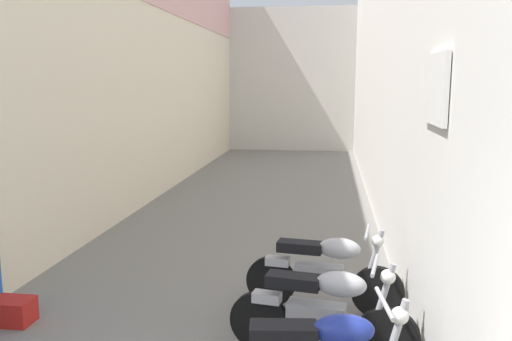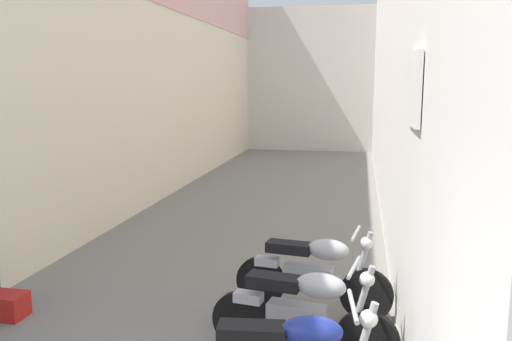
# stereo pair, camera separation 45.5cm
# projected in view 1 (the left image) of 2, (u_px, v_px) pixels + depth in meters

# --- Properties ---
(ground_plane) EXTENTS (35.06, 35.06, 0.00)m
(ground_plane) POSITION_uv_depth(u_px,v_px,m) (243.00, 229.00, 9.65)
(ground_plane) COLOR slate
(building_left) EXTENTS (0.45, 19.06, 7.77)m
(building_left) POSITION_uv_depth(u_px,v_px,m) (136.00, 23.00, 11.29)
(building_left) COLOR beige
(building_left) RESTS_ON ground
(building_right) EXTENTS (0.45, 19.06, 6.92)m
(building_right) POSITION_uv_depth(u_px,v_px,m) (388.00, 42.00, 10.67)
(building_right) COLOR silver
(building_right) RESTS_ON ground
(building_far_end) EXTENTS (7.89, 2.00, 5.53)m
(building_far_end) POSITION_uv_depth(u_px,v_px,m) (293.00, 80.00, 21.44)
(building_far_end) COLOR beige
(building_far_end) RESTS_ON ground
(motorcycle_third) EXTENTS (1.84, 0.58, 1.04)m
(motorcycle_third) POSITION_uv_depth(u_px,v_px,m) (322.00, 310.00, 5.06)
(motorcycle_third) COLOR black
(motorcycle_third) RESTS_ON ground
(motorcycle_fourth) EXTENTS (1.84, 0.58, 1.04)m
(motorcycle_fourth) POSITION_uv_depth(u_px,v_px,m) (324.00, 270.00, 6.13)
(motorcycle_fourth) COLOR black
(motorcycle_fourth) RESTS_ON ground
(plastic_crate) EXTENTS (0.44, 0.32, 0.28)m
(plastic_crate) POSITION_uv_depth(u_px,v_px,m) (13.00, 311.00, 5.87)
(plastic_crate) COLOR red
(plastic_crate) RESTS_ON ground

